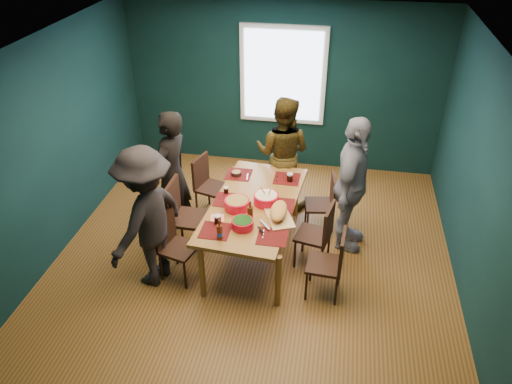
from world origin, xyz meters
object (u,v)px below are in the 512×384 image
at_px(chair_left_far, 207,181).
at_px(person_right, 351,185).
at_px(chair_left_mid, 182,211).
at_px(bowl_herbs, 243,223).
at_px(person_back, 283,153).
at_px(chair_right_far, 326,200).
at_px(chair_right_mid, 320,231).
at_px(cutting_board, 279,212).
at_px(bowl_salad, 237,204).
at_px(chair_right_near, 332,260).
at_px(chair_left_near, 173,241).
at_px(person_near_left, 147,218).
at_px(dining_table, 254,208).
at_px(bowl_dumpling, 266,199).
at_px(person_far_left, 172,174).

height_order(chair_left_far, person_right, person_right).
distance_m(chair_left_mid, bowl_herbs, 1.02).
bearing_deg(person_back, chair_right_far, 149.10).
relative_size(chair_right_mid, cutting_board, 1.27).
bearing_deg(chair_left_far, bowl_salad, -39.83).
relative_size(chair_right_far, chair_right_near, 0.95).
distance_m(chair_left_near, person_near_left, 0.46).
relative_size(chair_left_mid, chair_right_mid, 1.12).
relative_size(dining_table, person_right, 1.13).
bearing_deg(chair_left_far, person_right, 4.10).
bearing_deg(person_right, cutting_board, 136.96).
relative_size(chair_left_far, chair_right_far, 1.06).
relative_size(chair_left_mid, person_near_left, 0.56).
height_order(chair_left_near, chair_right_far, chair_left_near).
xyz_separation_m(person_back, bowl_dumpling, (-0.05, -1.20, -0.01)).
bearing_deg(person_back, cutting_board, 105.34).
relative_size(person_right, bowl_salad, 5.95).
relative_size(person_back, bowl_herbs, 6.59).
height_order(chair_right_mid, person_back, person_back).
height_order(bowl_salad, cutting_board, cutting_board).
bearing_deg(chair_right_mid, cutting_board, -153.33).
height_order(chair_left_mid, chair_right_far, chair_left_mid).
bearing_deg(bowl_herbs, person_back, 82.47).
xyz_separation_m(chair_left_far, chair_right_far, (1.69, -0.15, -0.03)).
bearing_deg(chair_left_near, bowl_herbs, 20.57).
bearing_deg(chair_left_mid, person_far_left, 122.38).
bearing_deg(bowl_herbs, cutting_board, 37.19).
distance_m(chair_left_mid, chair_left_near, 0.53).
bearing_deg(chair_right_far, person_back, 130.41).
height_order(dining_table, bowl_herbs, bowl_herbs).
distance_m(chair_right_near, person_far_left, 2.38).
distance_m(chair_right_near, bowl_dumpling, 1.12).
height_order(chair_right_far, cutting_board, cutting_board).
xyz_separation_m(person_near_left, bowl_salad, (0.93, 0.55, -0.06)).
height_order(bowl_salad, bowl_dumpling, bowl_dumpling).
distance_m(chair_left_mid, person_near_left, 0.73).
relative_size(chair_left_mid, chair_left_near, 1.13).
distance_m(dining_table, bowl_salad, 0.28).
relative_size(dining_table, person_far_left, 1.18).
distance_m(person_back, person_near_left, 2.33).
bearing_deg(person_far_left, chair_right_far, 114.54).
relative_size(chair_left_far, chair_left_near, 1.01).
xyz_separation_m(chair_right_far, chair_right_near, (0.15, -1.27, 0.03)).
height_order(person_right, bowl_herbs, person_right).
height_order(chair_left_far, bowl_salad, bowl_salad).
bearing_deg(cutting_board, chair_left_mid, 149.95).
xyz_separation_m(dining_table, person_far_left, (-1.15, 0.31, 0.19)).
bearing_deg(person_far_left, chair_left_mid, 45.94).
xyz_separation_m(dining_table, chair_left_mid, (-0.92, -0.08, -0.11)).
bearing_deg(bowl_salad, chair_right_far, 37.46).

